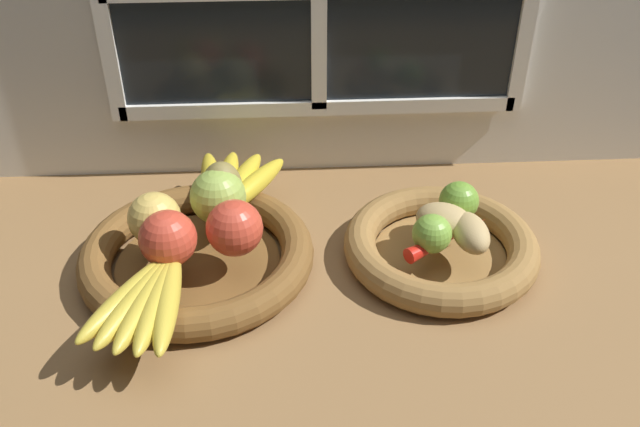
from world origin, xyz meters
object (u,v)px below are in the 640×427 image
at_px(apple_red_front, 168,239).
at_px(potato_small, 470,233).
at_px(fruit_bowl_left, 197,255).
at_px(pear_brown, 222,188).
at_px(lime_far, 459,201).
at_px(potato_large, 444,220).
at_px(apple_red_right, 234,229).
at_px(apple_golden_left, 155,218).
at_px(lime_near, 432,234).
at_px(apple_green_back, 218,197).
at_px(chili_pepper, 448,235).
at_px(fruit_bowl_right, 441,247).
at_px(banana_bunch_front, 149,297).
at_px(banana_bunch_back, 232,185).

bearing_deg(apple_red_front, potato_small, 1.76).
xyz_separation_m(fruit_bowl_left, pear_brown, (0.04, 0.07, 0.07)).
distance_m(fruit_bowl_left, potato_small, 0.38).
distance_m(fruit_bowl_left, lime_far, 0.38).
xyz_separation_m(potato_large, lime_far, (0.03, 0.04, 0.01)).
height_order(apple_red_right, apple_golden_left, apple_red_right).
height_order(apple_golden_left, lime_near, apple_golden_left).
bearing_deg(apple_golden_left, apple_green_back, 27.40).
xyz_separation_m(apple_red_front, potato_small, (0.40, 0.01, -0.02)).
bearing_deg(chili_pepper, apple_red_front, 150.97).
relative_size(fruit_bowl_right, lime_far, 4.87).
height_order(apple_green_back, potato_small, apple_green_back).
bearing_deg(apple_red_front, pear_brown, 60.14).
relative_size(apple_golden_left, chili_pepper, 0.50).
relative_size(apple_red_front, banana_bunch_front, 0.38).
height_order(potato_large, lime_near, lime_near).
bearing_deg(potato_large, chili_pepper, -83.74).
height_order(apple_green_back, potato_large, apple_green_back).
bearing_deg(apple_green_back, potato_large, -9.03).
relative_size(fruit_bowl_right, banana_bunch_back, 1.43).
xyz_separation_m(apple_red_right, pear_brown, (-0.02, 0.09, 0.00)).
height_order(apple_green_back, pear_brown, pear_brown).
distance_m(apple_red_right, banana_bunch_back, 0.15).
distance_m(fruit_bowl_right, apple_golden_left, 0.40).
bearing_deg(lime_far, chili_pepper, -114.67).
height_order(potato_large, potato_small, potato_large).
bearing_deg(lime_far, banana_bunch_back, 166.14).
xyz_separation_m(apple_red_right, banana_bunch_back, (-0.01, 0.14, -0.02)).
distance_m(apple_golden_left, pear_brown, 0.11).
xyz_separation_m(fruit_bowl_right, apple_red_right, (-0.29, -0.03, 0.06)).
xyz_separation_m(banana_bunch_front, potato_small, (0.42, 0.10, 0.01)).
xyz_separation_m(apple_red_right, lime_far, (0.31, 0.06, -0.01)).
bearing_deg(potato_large, apple_green_back, 170.97).
xyz_separation_m(potato_small, lime_far, (-0.00, 0.07, 0.01)).
relative_size(apple_red_front, apple_green_back, 0.95).
relative_size(apple_red_right, chili_pepper, 0.53).
height_order(apple_golden_left, chili_pepper, apple_golden_left).
bearing_deg(lime_near, apple_green_back, 163.39).
bearing_deg(apple_red_front, lime_near, 0.99).
bearing_deg(potato_small, pear_brown, 163.82).
bearing_deg(apple_red_right, pear_brown, 102.96).
xyz_separation_m(apple_red_front, lime_far, (0.40, 0.08, -0.01)).
bearing_deg(fruit_bowl_right, apple_golden_left, 179.04).
height_order(apple_green_back, banana_bunch_front, apple_green_back).
xyz_separation_m(fruit_bowl_right, potato_small, (0.03, -0.03, 0.05)).
distance_m(potato_small, lime_far, 0.07).
distance_m(pear_brown, banana_bunch_front, 0.21).
relative_size(apple_golden_left, banana_bunch_back, 0.38).
bearing_deg(potato_large, lime_far, 52.13).
distance_m(apple_green_back, potato_small, 0.35).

